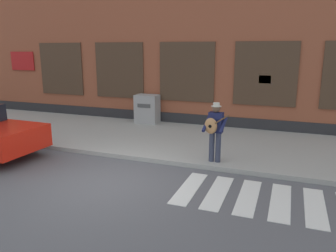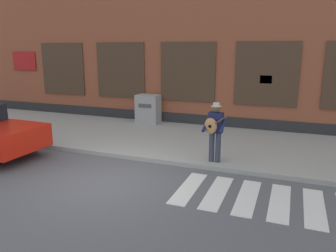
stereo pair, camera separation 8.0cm
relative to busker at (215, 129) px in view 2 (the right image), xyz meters
name	(u,v)px [view 2 (the right image)]	position (x,y,z in m)	size (l,w,h in m)	color
ground_plane	(108,182)	(-2.19, -2.03, -1.08)	(160.00, 160.00, 0.00)	#56565B
sidewalk	(167,139)	(-2.19, 2.00, -1.01)	(28.00, 4.75, 0.13)	#9E9E99
building_backdrop	(201,40)	(-2.19, 6.37, 2.52)	(28.00, 4.06, 7.22)	brown
crosswalk	(297,205)	(2.19, -1.67, -1.08)	(5.20, 1.90, 0.01)	silver
busker	(215,129)	(0.00, 0.00, 0.00)	(0.71, 0.57, 1.67)	#33384C
utility_box	(148,109)	(-3.79, 3.92, -0.35)	(0.97, 0.66, 1.20)	#9E9E9E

